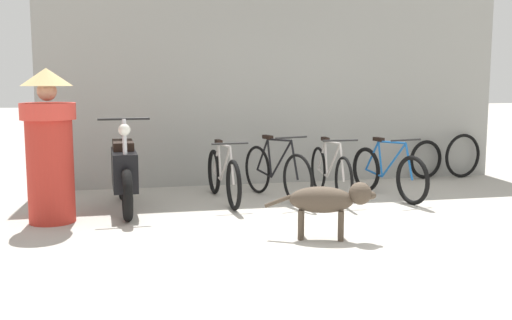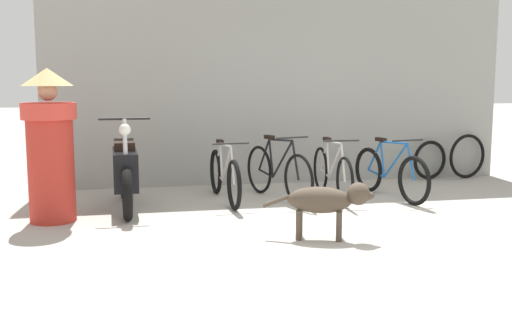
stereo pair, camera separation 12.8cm
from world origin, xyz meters
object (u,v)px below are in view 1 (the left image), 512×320
at_px(bicycle_2, 330,173).
at_px(bicycle_3, 388,173).
at_px(person_in_robes, 49,144).
at_px(stray_dog, 329,200).
at_px(bicycle_1, 276,172).
at_px(bicycle_0, 223,176).
at_px(motorcycle, 124,172).
at_px(spare_tire_right, 463,156).
at_px(spare_tire_left, 426,160).

distance_m(bicycle_2, bicycle_3, 0.77).
bearing_deg(person_in_robes, stray_dog, 117.93).
height_order(bicycle_3, person_in_robes, person_in_robes).
bearing_deg(bicycle_1, bicycle_0, -107.93).
xyz_separation_m(motorcycle, stray_dog, (1.96, -1.80, -0.07)).
distance_m(bicycle_3, motorcycle, 3.43).
relative_size(bicycle_2, stray_dog, 1.61).
xyz_separation_m(bicycle_0, spare_tire_right, (4.07, 1.06, 0.02)).
bearing_deg(motorcycle, bicycle_1, 94.42).
xyz_separation_m(bicycle_1, bicycle_2, (0.72, -0.07, -0.01)).
distance_m(bicycle_0, motorcycle, 1.27).
xyz_separation_m(bicycle_2, spare_tire_left, (2.00, 1.16, -0.03)).
height_order(bicycle_0, spare_tire_left, bicycle_0).
xyz_separation_m(person_in_robes, spare_tire_right, (6.10, 1.78, -0.52)).
distance_m(bicycle_0, stray_dog, 2.17).
xyz_separation_m(bicycle_3, spare_tire_right, (1.88, 1.28, 0.02)).
distance_m(motorcycle, spare_tire_right, 5.47).
distance_m(person_in_robes, spare_tire_right, 6.37).
relative_size(spare_tire_left, spare_tire_right, 0.87).
bearing_deg(bicycle_0, person_in_robes, -74.72).
relative_size(motorcycle, spare_tire_right, 2.59).
height_order(bicycle_1, stray_dog, bicycle_1).
bearing_deg(spare_tire_left, bicycle_2, -150.02).
height_order(stray_dog, person_in_robes, person_in_robes).
height_order(bicycle_1, motorcycle, motorcycle).
bearing_deg(spare_tire_right, bicycle_1, -162.30).
xyz_separation_m(stray_dog, person_in_robes, (-2.75, 1.33, 0.48)).
bearing_deg(spare_tire_right, bicycle_3, -145.74).
height_order(motorcycle, stray_dog, motorcycle).
bearing_deg(bicycle_3, bicycle_1, -110.26).
height_order(stray_dog, spare_tire_right, spare_tire_right).
xyz_separation_m(bicycle_0, bicycle_3, (2.19, -0.22, 0.00)).
bearing_deg(spare_tire_left, stray_dog, -130.97).
bearing_deg(spare_tire_left, person_in_robes, -161.82).
height_order(motorcycle, spare_tire_right, motorcycle).
relative_size(bicycle_3, spare_tire_left, 2.60).
distance_m(motorcycle, person_in_robes, 1.01).
xyz_separation_m(bicycle_2, spare_tire_right, (2.64, 1.14, 0.01)).
bearing_deg(motorcycle, person_in_robes, -61.57).
distance_m(bicycle_1, stray_dog, 2.03).
bearing_deg(stray_dog, bicycle_3, 70.59).
bearing_deg(stray_dog, bicycle_2, 89.58).
xyz_separation_m(bicycle_3, motorcycle, (-3.43, -0.03, 0.12)).
relative_size(bicycle_0, bicycle_1, 1.06).
bearing_deg(person_in_robes, motorcycle, 174.58).
relative_size(person_in_robes, spare_tire_left, 2.74).
bearing_deg(bicycle_3, spare_tire_left, 123.96).
distance_m(bicycle_1, bicycle_2, 0.72).
bearing_deg(spare_tire_right, motorcycle, -166.16).
bearing_deg(person_in_robes, spare_tire_right, 159.94).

